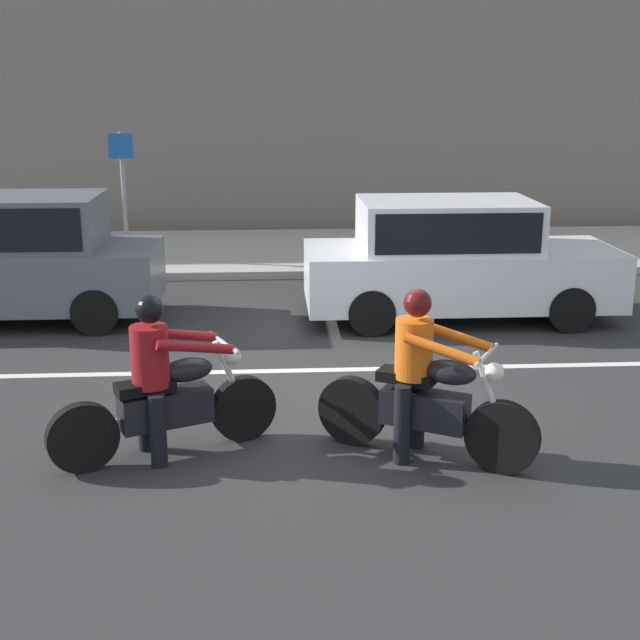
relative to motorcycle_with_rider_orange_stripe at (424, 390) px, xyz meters
The scene contains 9 objects.
ground_plane 1.88m from the motorcycle_with_rider_orange_stripe, 116.17° to the left, with size 80.00×80.00×0.00m, color #2C2C2C.
sidewalk_slab 9.64m from the motorcycle_with_rider_orange_stripe, 94.65° to the left, with size 40.00×4.40×0.14m, color #A8A399.
building_facade 13.59m from the motorcycle_with_rider_orange_stripe, 93.44° to the left, with size 40.00×1.40×9.11m, color slate.
lane_marking_stripe 2.64m from the motorcycle_with_rider_orange_stripe, 103.58° to the left, with size 18.00×0.14×0.01m, color silver.
motorcycle_with_rider_orange_stripe is the anchor object (origin of this frame).
motorcycle_with_rider_crimson 2.35m from the motorcycle_with_rider_orange_stripe, behind, with size 2.02×1.05×1.52m.
parked_hatchback_slate_gray 7.04m from the motorcycle_with_rider_orange_stripe, 135.23° to the left, with size 4.07×1.76×1.80m.
parked_sedan_white 4.89m from the motorcycle_with_rider_orange_stripe, 74.80° to the left, with size 4.42×1.82×1.72m.
street_sign_post 9.57m from the motorcycle_with_rider_orange_stripe, 114.79° to the left, with size 0.44×0.08×2.32m.
Camera 1 is at (-0.59, -8.76, 3.32)m, focal length 48.09 mm.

